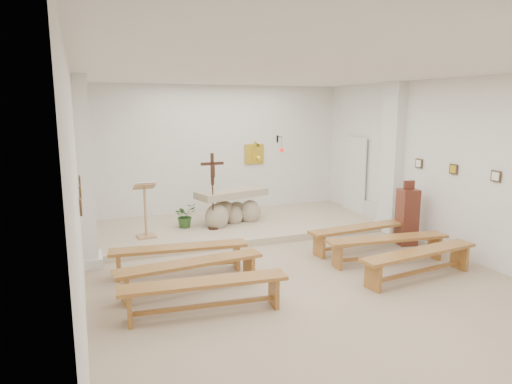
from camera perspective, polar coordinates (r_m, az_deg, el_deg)
name	(u,v)px	position (r m, az deg, el deg)	size (l,w,h in m)	color
ground	(300,278)	(8.13, 5.48, -10.65)	(7.00, 10.00, 0.00)	tan
wall_left	(78,193)	(6.86, -21.31, -0.13)	(0.02, 10.00, 3.50)	white
wall_right	(462,169)	(9.74, 24.38, 2.65)	(0.02, 10.00, 3.50)	white
wall_back	(217,152)	(12.29, -4.87, 5.04)	(7.00, 0.02, 3.50)	white
ceiling	(304,72)	(7.59, 5.96, 14.70)	(7.00, 10.00, 0.02)	silver
sanctuary_platform	(236,226)	(11.19, -2.57, -4.22)	(6.98, 3.00, 0.15)	#BFAC93
pilaster_left	(85,173)	(8.83, -20.57, 2.19)	(0.26, 0.55, 3.50)	white
pilaster_right	(392,158)	(11.15, 16.63, 4.05)	(0.26, 0.55, 3.50)	white
gold_wall_relief	(254,154)	(12.61, -0.22, 4.76)	(0.55, 0.04, 0.55)	yellow
sanctuary_lamp	(281,148)	(12.63, 3.17, 5.48)	(0.11, 0.36, 0.44)	black
station_frame_left_front	(81,207)	(6.08, -21.08, -1.72)	(0.03, 0.20, 0.20)	#422F1D
station_frame_left_mid	(80,193)	(7.06, -21.14, -0.08)	(0.03, 0.20, 0.20)	#422F1D
station_frame_left_rear	(80,182)	(8.05, -21.18, 1.16)	(0.03, 0.20, 0.20)	#422F1D
station_frame_right_front	(496,176)	(9.20, 27.81, 1.76)	(0.03, 0.20, 0.20)	#422F1D
station_frame_right_mid	(454,169)	(9.87, 23.46, 2.64)	(0.03, 0.20, 0.20)	#422F1D
station_frame_right_rear	(419,163)	(10.60, 19.69, 3.39)	(0.03, 0.20, 0.20)	#422F1D
radiator_left	(87,242)	(9.82, -20.43, -5.84)	(0.10, 0.85, 0.52)	silver
radiator_right	(373,213)	(11.98, 14.45, -2.59)	(0.10, 0.85, 0.52)	silver
altar	(231,209)	(11.08, -3.14, -2.14)	(1.85, 1.11, 0.89)	tan
lectern	(145,210)	(10.08, -13.67, -2.16)	(0.47, 0.41, 1.24)	tan
crucifix_stand	(213,186)	(10.41, -5.44, 0.78)	(0.53, 0.23, 1.76)	#371A11
potted_plant	(185,215)	(10.82, -8.86, -2.90)	(0.51, 0.44, 0.57)	#2C5321
donation_pedestal	(407,216)	(10.33, 18.36, -2.92)	(0.43, 0.43, 1.40)	maroon
bench_left_front	(179,253)	(8.28, -9.56, -7.53)	(2.44, 0.64, 0.51)	#AB7231
bench_right_front	(361,232)	(9.73, 13.04, -4.90)	(2.43, 0.58, 0.51)	#AB7231
bench_left_second	(191,269)	(7.47, -8.18, -9.53)	(2.44, 0.62, 0.51)	#AB7231
bench_right_second	(388,244)	(9.06, 16.14, -6.23)	(2.44, 0.63, 0.51)	#AB7231
bench_left_third	(205,289)	(6.68, -6.45, -11.98)	(2.43, 0.59, 0.51)	#AB7231
bench_right_third	(419,258)	(8.41, 19.75, -7.74)	(2.44, 0.68, 0.51)	#AB7231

